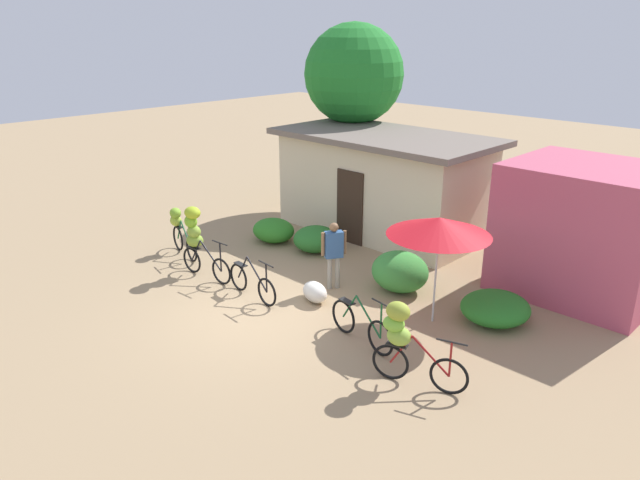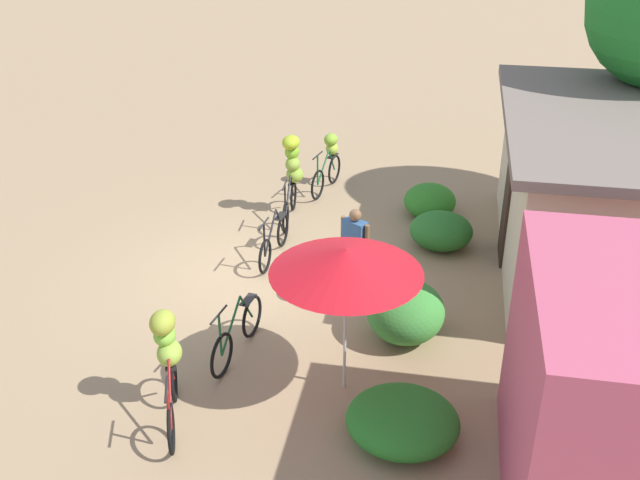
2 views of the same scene
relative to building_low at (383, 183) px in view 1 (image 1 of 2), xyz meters
The scene contains 16 objects.
ground_plane 6.24m from the building_low, 75.71° to the right, with size 60.00×60.00×0.00m, color #9C815D.
building_low is the anchor object (origin of this frame).
shop_pink 5.72m from the building_low, ahead, with size 3.20×2.80×2.87m, color #BB4C66.
tree_behind_building 3.77m from the building_low, 151.00° to the left, with size 3.06×3.06×5.73m.
hedge_bush_front_left 3.38m from the building_low, 118.94° to the right, with size 1.22×1.06×0.64m, color #2D7D24.
hedge_bush_front_right 2.75m from the building_low, 94.63° to the right, with size 1.15×1.19×0.67m, color #297027.
hedge_bush_mid 4.22m from the building_low, 45.78° to the right, with size 1.31×1.19×0.90m, color #398A37.
hedge_bush_by_door 5.96m from the building_low, 28.50° to the right, with size 1.36×1.45×0.57m, color #277725.
market_umbrella 5.65m from the building_low, 40.83° to the right, with size 2.02×2.02×2.20m.
bicycle_leftmost 5.76m from the building_low, 117.02° to the right, with size 1.58×0.42×1.20m.
bicycle_near_pile 5.71m from the building_low, 101.16° to the right, with size 1.70×0.46×1.68m.
bicycle_center_loaded 5.67m from the building_low, 81.54° to the right, with size 1.69×0.20×0.98m.
bicycle_by_shop 6.64m from the building_low, 54.68° to the right, with size 1.71×0.32×1.04m.
bicycle_rightmost 7.81m from the building_low, 48.89° to the right, with size 1.57×0.67×1.47m.
produce_sack 5.21m from the building_low, 67.74° to the right, with size 0.70×0.44×0.44m, color silver.
person_vendor 4.30m from the building_low, 66.04° to the right, with size 0.37×0.51×1.56m.
Camera 1 is at (8.57, -7.01, 5.65)m, focal length 33.26 mm.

